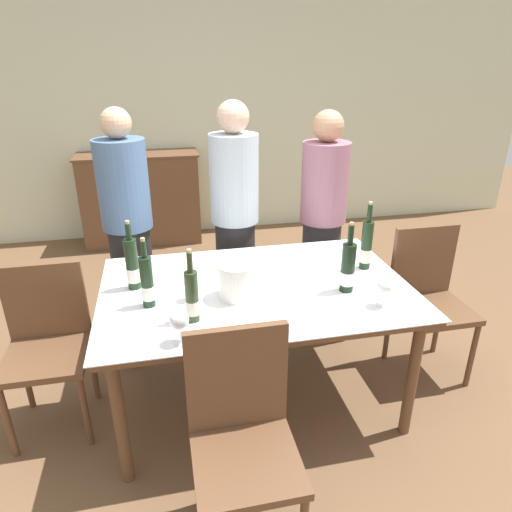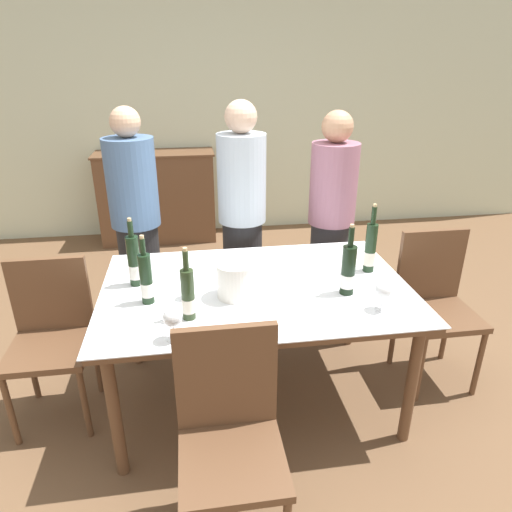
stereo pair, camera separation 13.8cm
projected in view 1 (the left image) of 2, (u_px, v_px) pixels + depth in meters
ground_plane at (256, 395)px, 2.79m from camera, size 12.00×12.00×0.00m
back_wall at (197, 107)px, 4.95m from camera, size 8.00×0.10×2.80m
sideboard_cabinet at (141, 199)px, 4.93m from camera, size 1.25×0.46×0.97m
dining_table at (256, 297)px, 2.51m from camera, size 1.66×1.10×0.75m
ice_bucket at (236, 280)px, 2.34m from camera, size 0.19×0.19×0.19m
wine_bottle_0 at (348, 268)px, 2.39m from camera, size 0.08×0.08×0.39m
wine_bottle_1 at (147, 283)px, 2.24m from camera, size 0.06×0.06×0.36m
wine_bottle_2 at (132, 265)px, 2.42m from camera, size 0.07×0.07×0.38m
wine_bottle_3 at (366, 246)px, 2.65m from camera, size 0.07×0.07×0.41m
wine_bottle_4 at (192, 297)px, 2.12m from camera, size 0.06×0.06×0.36m
wine_glass_0 at (191, 283)px, 2.31m from camera, size 0.07×0.07×0.14m
wine_glass_1 at (179, 321)px, 1.95m from camera, size 0.08×0.08×0.16m
wine_glass_2 at (384, 287)px, 2.25m from camera, size 0.08×0.08×0.15m
chair_right_end at (428, 291)px, 2.86m from camera, size 0.42×0.42×0.94m
chair_left_end at (47, 337)px, 2.43m from camera, size 0.42×0.42×0.90m
chair_near_front at (242, 427)px, 1.84m from camera, size 0.42×0.42×0.93m
person_host at (129, 232)px, 3.08m from camera, size 0.33×0.33×1.62m
person_guest_left at (235, 223)px, 3.19m from camera, size 0.33×0.33×1.65m
person_guest_right at (322, 222)px, 3.31m from camera, size 0.33×0.33×1.58m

